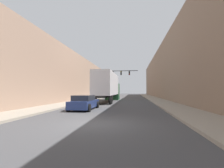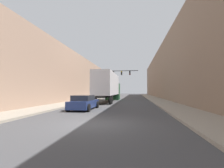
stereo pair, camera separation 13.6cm
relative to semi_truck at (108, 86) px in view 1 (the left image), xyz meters
name	(u,v)px [view 1 (the left image)]	position (x,y,z in m)	size (l,w,h in m)	color
ground_plane	(93,124)	(1.90, -18.04, -2.38)	(200.00, 200.00, 0.00)	#424244
sidewalk_right	(152,98)	(7.99, 11.96, -2.30)	(2.89, 80.00, 0.15)	gray
sidewalk_left	(98,98)	(-4.19, 11.96, -2.30)	(2.89, 80.00, 0.15)	gray
building_right	(173,73)	(12.43, 11.96, 3.20)	(6.00, 80.00, 11.16)	#846B56
building_left	(79,80)	(-8.64, 11.96, 1.70)	(6.00, 80.00, 8.14)	#997A66
semi_truck	(108,86)	(0.00, 0.00, 0.00)	(2.44, 13.65, 4.25)	silver
sedan_car	(84,103)	(-0.47, -11.51, -1.74)	(1.95, 4.60, 1.31)	navy
traffic_signal_gantry	(114,78)	(-0.54, 12.29, 2.29)	(7.53, 0.35, 6.47)	black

